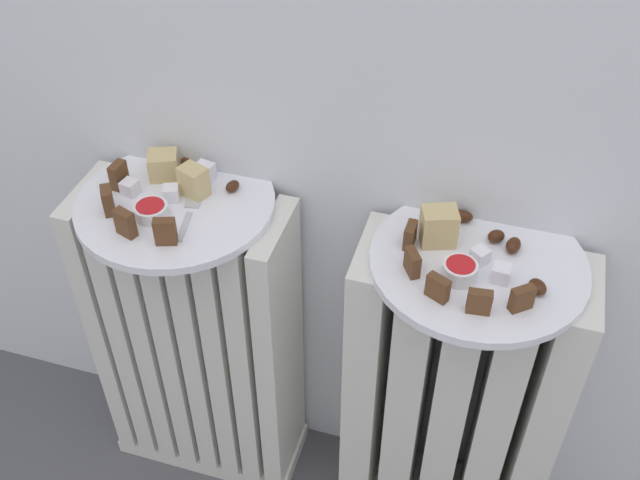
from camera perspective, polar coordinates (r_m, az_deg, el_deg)
radiator_left at (r=1.26m, az=-9.31°, el=-7.96°), size 0.33×0.14×0.58m
radiator_right at (r=1.19m, az=10.03°, el=-12.40°), size 0.33×0.14×0.58m
plate_left at (r=1.06m, az=-11.06°, el=2.75°), size 0.28×0.28×0.01m
plate_right at (r=0.97m, az=12.10°, el=-1.76°), size 0.28×0.28×0.01m
dark_cake_slice_left_0 at (r=1.09m, az=-15.25°, el=4.84°), size 0.02×0.03×0.04m
dark_cake_slice_left_1 at (r=1.04m, az=-16.04°, el=2.94°), size 0.03×0.03×0.04m
dark_cake_slice_left_2 at (r=1.00m, az=-14.79°, el=1.27°), size 0.03×0.02×0.04m
dark_cake_slice_left_3 at (r=0.97m, az=-11.84°, el=0.63°), size 0.03×0.02×0.04m
marble_cake_slice_left_0 at (r=1.05m, az=-9.71°, el=4.46°), size 0.05×0.04×0.05m
marble_cake_slice_left_1 at (r=1.09m, az=-11.96°, el=5.66°), size 0.05×0.05×0.04m
turkish_delight_left_0 at (r=1.05m, az=-11.39°, el=3.56°), size 0.03×0.03×0.02m
turkish_delight_left_1 at (r=1.07m, az=-14.44°, el=3.94°), size 0.02×0.02×0.02m
turkish_delight_left_2 at (r=1.08m, az=-8.90°, el=5.17°), size 0.03×0.03×0.03m
medjool_date_left_0 at (r=1.05m, az=-6.76°, el=4.14°), size 0.02×0.03×0.02m
medjool_date_left_1 at (r=1.11m, az=-10.21°, el=6.03°), size 0.03×0.03×0.02m
jam_bowl_left at (r=1.03m, az=-12.90°, el=2.25°), size 0.05×0.05×0.02m
dark_cake_slice_right_0 at (r=0.96m, az=6.96°, el=0.37°), size 0.01×0.03×0.03m
dark_cake_slice_right_1 at (r=0.92m, az=7.13°, el=-1.73°), size 0.03×0.03×0.03m
dark_cake_slice_right_2 at (r=0.89m, az=9.06°, el=-3.66°), size 0.03×0.02×0.03m
dark_cake_slice_right_3 at (r=0.89m, az=12.17°, el=-4.68°), size 0.03×0.02×0.03m
dark_cake_slice_right_4 at (r=0.90m, az=15.30°, el=-4.37°), size 0.03×0.03×0.03m
marble_cake_slice_right_0 at (r=0.96m, az=9.13°, el=1.03°), size 0.05×0.05×0.05m
turkish_delight_right_0 at (r=0.95m, az=12.22°, el=-1.19°), size 0.03×0.03×0.02m
turkish_delight_right_1 at (r=0.93m, az=13.76°, el=-2.51°), size 0.02×0.02×0.02m
medjool_date_right_0 at (r=0.93m, az=16.41°, el=-3.49°), size 0.03×0.03×0.02m
medjool_date_right_1 at (r=0.98m, az=14.68°, el=-0.40°), size 0.02×0.03×0.02m
medjool_date_right_2 at (r=1.01m, az=10.87°, el=1.81°), size 0.03×0.02×0.02m
medjool_date_right_3 at (r=0.99m, az=13.42°, el=0.28°), size 0.03×0.03×0.02m
jam_bowl_right at (r=0.92m, az=10.73°, el=-2.30°), size 0.04×0.04×0.02m
fork at (r=1.02m, az=-10.09°, el=1.93°), size 0.03×0.09×0.00m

